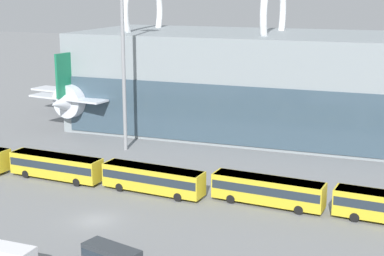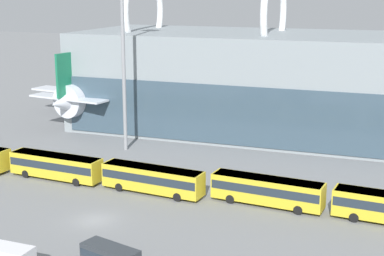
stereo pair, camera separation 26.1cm
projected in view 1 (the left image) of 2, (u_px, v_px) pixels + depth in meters
ground_plane at (96, 220)px, 61.12m from camera, size 440.00×440.00×0.00m
airliner_at_gate_near at (116, 90)px, 107.33m from camera, size 36.32×34.87×13.40m
shuttle_bus_1 at (56, 165)px, 73.81m from camera, size 12.70×3.51×3.14m
shuttle_bus_2 at (153, 178)px, 68.81m from camera, size 12.74×3.79×3.14m
shuttle_bus_3 at (268, 189)px, 64.96m from camera, size 12.73×3.71×3.14m
service_van_crossing at (2, 256)px, 50.10m from camera, size 6.01×2.28×2.24m
floodlight_mast at (122, 7)px, 82.94m from camera, size 2.78×2.78×30.72m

